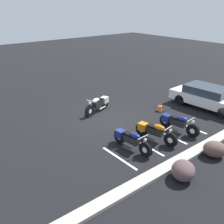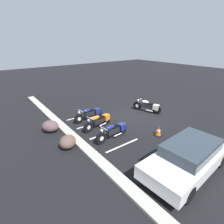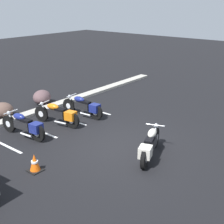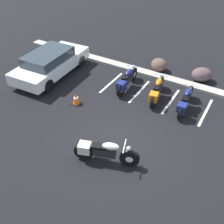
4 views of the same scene
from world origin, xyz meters
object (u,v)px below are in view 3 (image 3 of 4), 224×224
traffic_cone (35,163)px  landscape_rock_0 (42,97)px  parked_bike_0 (25,125)px  parked_bike_1 (58,114)px  landscape_rock_1 (2,110)px  motorcycle_cream_featured (150,145)px  parked_bike_2 (84,106)px

traffic_cone → landscape_rock_0: bearing=48.8°
parked_bike_0 → parked_bike_1: bearing=-97.5°
landscape_rock_1 → motorcycle_cream_featured: bearing=-82.9°
parked_bike_0 → motorcycle_cream_featured: bearing=-166.1°
landscape_rock_0 → landscape_rock_1: (-2.20, -0.11, -0.01)m
landscape_rock_1 → parked_bike_1: bearing=-69.5°
parked_bike_0 → landscape_rock_1: size_ratio=2.41×
parked_bike_2 → landscape_rock_1: 3.44m
landscape_rock_0 → traffic_cone: landscape_rock_0 is taller
motorcycle_cream_featured → parked_bike_2: (1.40, 4.18, -0.02)m
parked_bike_0 → parked_bike_1: 1.55m
parked_bike_2 → traffic_cone: bearing=111.9°
motorcycle_cream_featured → landscape_rock_1: 6.83m
parked_bike_1 → landscape_rock_0: 2.88m
motorcycle_cream_featured → parked_bike_2: bearing=52.0°
parked_bike_1 → parked_bike_2: bearing=-105.2°
motorcycle_cream_featured → parked_bike_1: (0.07, 4.30, -0.01)m
motorcycle_cream_featured → landscape_rock_0: 7.01m
parked_bike_1 → landscape_rock_1: 2.64m
parked_bike_0 → parked_bike_1: size_ratio=1.01×
parked_bike_2 → landscape_rock_1: (-2.25, 2.60, -0.12)m
parked_bike_0 → parked_bike_1: (1.55, -0.07, -0.00)m
landscape_rock_0 → landscape_rock_1: size_ratio=1.10×
parked_bike_2 → parked_bike_1: bearing=80.9°
motorcycle_cream_featured → parked_bike_0: (-1.48, 4.38, -0.01)m
parked_bike_1 → parked_bike_2: size_ratio=1.01×
landscape_rock_1 → traffic_cone: (-1.91, -4.59, -0.08)m
parked_bike_1 → traffic_cone: parked_bike_1 is taller
landscape_rock_0 → parked_bike_2: bearing=-88.9°
motorcycle_cream_featured → landscape_rock_0: (1.35, 6.88, -0.12)m
parked_bike_0 → landscape_rock_0: bearing=-53.2°
landscape_rock_0 → motorcycle_cream_featured: bearing=-101.1°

